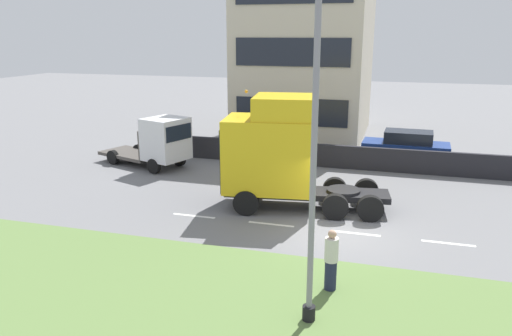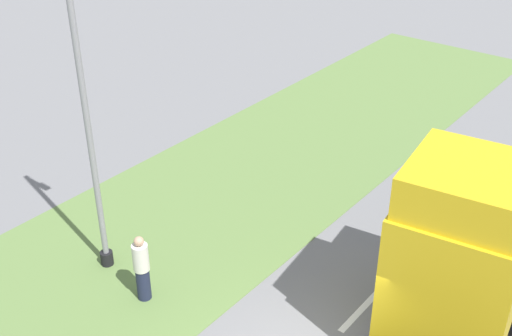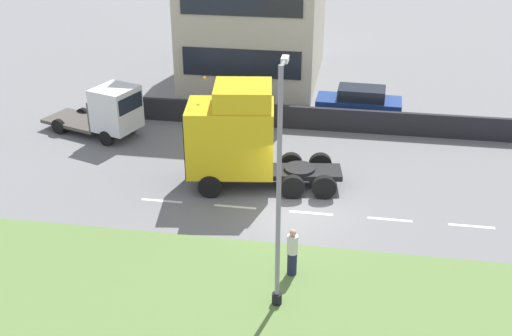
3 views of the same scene
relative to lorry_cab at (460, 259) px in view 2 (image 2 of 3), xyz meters
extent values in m
cube|color=#607F42|center=(-7.99, -2.78, -2.34)|extent=(7.00, 44.00, 0.01)
cube|color=white|center=(-1.99, -0.28, -2.34)|extent=(0.16, 1.80, 0.00)
cube|color=white|center=(-1.99, 2.92, -2.34)|extent=(0.16, 1.80, 0.00)
cube|color=gold|center=(-0.04, 0.27, -0.06)|extent=(2.99, 4.01, 2.99)
cube|color=black|center=(-0.30, 2.13, -0.72)|extent=(2.11, 0.36, 1.68)
cube|color=black|center=(-0.30, 2.13, 0.60)|extent=(2.23, 0.37, 0.96)
cube|color=gold|center=(0.04, -0.28, 1.88)|extent=(2.68, 2.71, 0.90)
cylinder|color=black|center=(-1.29, 0.94, -1.83)|extent=(0.46, 1.07, 1.04)
cylinder|color=black|center=(0.98, 1.26, -1.83)|extent=(0.46, 1.07, 1.04)
cylinder|color=black|center=(-8.11, -2.87, -2.15)|extent=(0.33, 0.33, 0.40)
cylinder|color=gray|center=(-8.11, -2.87, 1.72)|extent=(0.15, 0.15, 8.12)
cylinder|color=#1E233D|center=(-6.37, -3.17, -1.90)|extent=(0.34, 0.34, 0.88)
cylinder|color=beige|center=(-6.37, -3.17, -1.11)|extent=(0.39, 0.39, 0.70)
sphere|color=tan|center=(-6.37, -3.17, -0.64)|extent=(0.24, 0.24, 0.24)
camera|label=1|loc=(-19.32, -4.75, 4.77)|focal=35.00mm
camera|label=2|loc=(3.27, -10.95, 8.23)|focal=45.00mm
camera|label=3|loc=(-25.00, -4.97, 10.95)|focal=45.00mm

